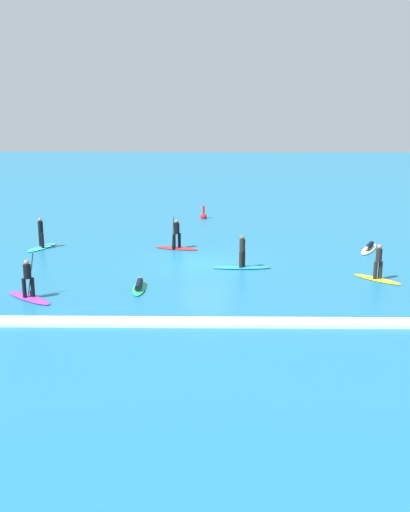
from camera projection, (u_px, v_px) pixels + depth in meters
name	position (u px, v px, depth m)	size (l,w,h in m)	color
ground_plane	(205.00, 265.00, 35.59)	(120.00, 120.00, 0.00)	#1E6B93
surfer_on_purple_board	(29.00, 289.00, 29.86)	(2.82, 2.47, 2.11)	purple
surfer_on_green_board	(139.00, 286.00, 31.37)	(0.69, 2.42, 0.41)	#23B266
surfer_on_white_board	(369.00, 248.00, 38.73)	(1.89, 3.01, 0.39)	white
surfer_on_red_board	(177.00, 240.00, 38.86)	(2.79, 1.37, 2.03)	red
surfer_on_yellow_board	(378.00, 270.00, 32.69)	(2.40, 2.29, 1.89)	yellow
surfer_on_blue_board	(242.00, 261.00, 34.78)	(3.23, 0.73, 1.85)	#1E8CD1
surfer_on_teal_board	(41.00, 240.00, 39.02)	(1.78, 2.48, 1.90)	#33C6CC
marker_buoy	(204.00, 216.00, 47.67)	(0.50, 0.50, 1.09)	red
wave_crest	(202.00, 322.00, 26.77)	(25.18, 0.90, 0.18)	white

